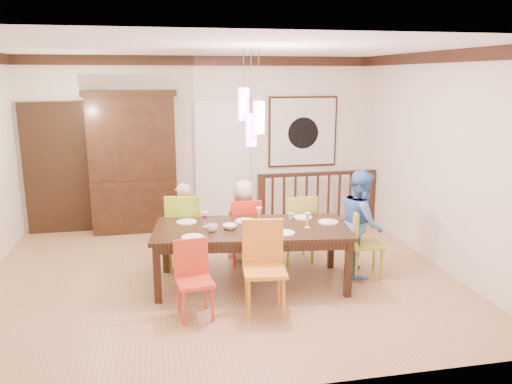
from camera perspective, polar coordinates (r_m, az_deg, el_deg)
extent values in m
plane|color=#AA7D52|center=(6.67, -3.97, -9.60)|extent=(6.00, 6.00, 0.00)
plane|color=white|center=(6.16, -4.41, 16.12)|extent=(6.00, 6.00, 0.00)
plane|color=beige|center=(8.71, -6.22, 5.65)|extent=(6.00, 0.00, 6.00)
plane|color=beige|center=(7.25, 20.11, 3.41)|extent=(0.00, 5.00, 5.00)
cube|color=black|center=(8.85, -21.80, 2.28)|extent=(1.04, 0.07, 2.24)
cube|color=silver|center=(8.78, -3.85, 3.11)|extent=(0.97, 0.05, 2.22)
cube|color=black|center=(9.00, 5.35, 6.88)|extent=(1.25, 0.04, 1.25)
cube|color=silver|center=(8.98, 5.39, 6.86)|extent=(1.18, 0.02, 1.18)
cylinder|color=black|center=(8.96, 5.42, 6.72)|extent=(0.56, 0.01, 0.56)
cube|color=#FF4CCD|center=(5.96, -1.42, 10.00)|extent=(0.11, 0.11, 0.38)
cylinder|color=black|center=(5.95, -1.44, 14.04)|extent=(0.01, 0.01, 0.46)
cube|color=#FF4CCD|center=(5.90, 0.31, 8.51)|extent=(0.11, 0.11, 0.38)
cylinder|color=black|center=(5.88, 0.31, 13.33)|extent=(0.01, 0.01, 0.61)
cube|color=#FF4CCD|center=(5.94, -0.55, 7.10)|extent=(0.11, 0.11, 0.38)
cylinder|color=black|center=(5.91, -0.57, 12.60)|extent=(0.01, 0.01, 0.76)
cube|color=black|center=(6.20, -0.53, -4.24)|extent=(2.51, 1.37, 0.05)
cube|color=black|center=(6.66, -10.83, -6.63)|extent=(0.09, 0.09, 0.70)
cube|color=black|center=(7.02, 7.82, -5.48)|extent=(0.09, 0.09, 0.70)
cube|color=black|center=(5.79, -10.73, -9.71)|extent=(0.09, 0.09, 0.70)
cube|color=black|center=(6.20, 10.61, -8.14)|extent=(0.09, 0.09, 0.70)
cube|color=black|center=(6.67, -1.30, -3.63)|extent=(2.18, 0.30, 0.10)
cube|color=black|center=(5.77, 0.37, -6.37)|extent=(2.18, 0.30, 0.10)
cube|color=#9EC727|center=(6.95, -8.04, -4.37)|extent=(0.56, 0.56, 0.04)
cube|color=#9EC727|center=(6.87, -8.12, -2.16)|extent=(0.46, 0.15, 0.51)
cylinder|color=#9EC727|center=(6.85, -9.47, -6.95)|extent=(0.04, 0.04, 0.49)
cylinder|color=#9EC727|center=(6.87, -6.30, -6.79)|extent=(0.04, 0.04, 0.49)
cylinder|color=#9EC727|center=(7.20, -9.57, -5.93)|extent=(0.04, 0.04, 0.49)
cylinder|color=#9EC727|center=(7.22, -6.57, -5.78)|extent=(0.04, 0.04, 0.49)
cube|color=red|center=(7.01, -1.46, -4.50)|extent=(0.45, 0.45, 0.04)
cube|color=red|center=(6.94, -1.47, -2.53)|extent=(0.42, 0.07, 0.46)
cylinder|color=red|center=(6.90, -2.61, -6.82)|extent=(0.04, 0.04, 0.44)
cylinder|color=red|center=(6.96, 0.18, -6.65)|extent=(0.04, 0.04, 0.44)
cylinder|color=red|center=(7.22, -3.02, -5.91)|extent=(0.04, 0.04, 0.44)
cylinder|color=red|center=(7.27, -0.35, -5.75)|extent=(0.04, 0.04, 0.44)
cube|color=#98A42E|center=(7.07, 4.64, -4.18)|extent=(0.47, 0.47, 0.04)
cube|color=#98A42E|center=(7.00, 4.68, -2.12)|extent=(0.44, 0.07, 0.48)
cylinder|color=#98A42E|center=(6.94, 3.57, -6.62)|extent=(0.04, 0.04, 0.46)
cylinder|color=#98A42E|center=(7.04, 6.41, -6.40)|extent=(0.04, 0.04, 0.46)
cylinder|color=#98A42E|center=(7.27, 2.85, -5.68)|extent=(0.04, 0.04, 0.46)
cylinder|color=#98A42E|center=(7.36, 5.57, -5.49)|extent=(0.04, 0.04, 0.46)
cube|color=red|center=(5.50, -7.01, -10.18)|extent=(0.43, 0.43, 0.04)
cube|color=red|center=(5.41, -7.08, -7.97)|extent=(0.38, 0.09, 0.42)
cylinder|color=red|center=(5.44, -8.49, -12.93)|extent=(0.03, 0.03, 0.40)
cylinder|color=red|center=(5.46, -5.16, -12.74)|extent=(0.03, 0.03, 0.40)
cylinder|color=red|center=(5.72, -8.65, -11.58)|extent=(0.03, 0.03, 0.40)
cylinder|color=red|center=(5.73, -5.50, -11.41)|extent=(0.03, 0.03, 0.40)
cube|color=orange|center=(5.53, 0.98, -8.99)|extent=(0.51, 0.51, 0.04)
cube|color=orange|center=(5.43, 0.99, -6.31)|extent=(0.46, 0.09, 0.50)
cylinder|color=orange|center=(5.43, -0.58, -12.33)|extent=(0.04, 0.04, 0.48)
cylinder|color=orange|center=(5.51, 3.32, -11.98)|extent=(0.04, 0.04, 0.48)
cylinder|color=orange|center=(5.76, -1.27, -10.76)|extent=(0.04, 0.04, 0.48)
cylinder|color=orange|center=(5.83, 2.40, -10.46)|extent=(0.04, 0.04, 0.48)
cube|color=#9BA529|center=(6.68, 12.47, -5.88)|extent=(0.46, 0.46, 0.04)
cube|color=#9BA529|center=(6.60, 12.57, -3.90)|extent=(0.09, 0.41, 0.44)
cylinder|color=#9BA529|center=(6.55, 11.62, -8.29)|extent=(0.03, 0.03, 0.43)
cylinder|color=#9BA529|center=(6.68, 14.24, -8.01)|extent=(0.03, 0.03, 0.43)
cylinder|color=#9BA529|center=(6.83, 10.56, -7.33)|extent=(0.03, 0.03, 0.43)
cylinder|color=#9BA529|center=(6.96, 13.09, -7.07)|extent=(0.03, 0.03, 0.43)
cube|color=black|center=(8.66, -13.58, -1.45)|extent=(1.39, 0.44, 0.89)
cube|color=black|center=(8.48, -13.99, 6.07)|extent=(1.39, 0.40, 1.39)
cube|color=black|center=(8.66, -13.94, 6.22)|extent=(1.19, 0.02, 1.19)
cube|color=black|center=(8.42, -14.26, 10.89)|extent=(1.49, 0.44, 0.10)
cube|color=black|center=(8.50, 0.57, -1.26)|extent=(0.12, 0.12, 0.92)
cube|color=black|center=(9.11, 13.06, -0.62)|extent=(0.12, 0.12, 0.92)
cube|color=black|center=(8.65, 7.12, 2.09)|extent=(2.13, 0.11, 0.06)
cube|color=black|center=(8.86, 6.96, -3.51)|extent=(2.01, 0.09, 0.05)
imported|color=#FCC0C1|center=(6.96, -8.28, -3.65)|extent=(0.44, 0.31, 1.16)
imported|color=beige|center=(7.04, -1.44, -3.27)|extent=(0.63, 0.47, 1.17)
imported|color=#4377BC|center=(6.67, 11.91, -3.48)|extent=(0.67, 0.78, 1.40)
imported|color=gold|center=(6.11, 1.32, -3.85)|extent=(0.35, 0.35, 0.08)
imported|color=white|center=(6.12, -2.99, -3.97)|extent=(0.24, 0.24, 0.06)
imported|color=silver|center=(6.02, -5.02, -4.10)|extent=(0.12, 0.12, 0.10)
imported|color=silver|center=(6.51, 4.03, -2.79)|extent=(0.12, 0.12, 0.09)
cylinder|color=white|center=(6.44, -7.93, -3.40)|extent=(0.26, 0.26, 0.01)
cylinder|color=white|center=(6.42, -1.25, -3.32)|extent=(0.26, 0.26, 0.01)
cylinder|color=white|center=(6.61, 5.32, -2.88)|extent=(0.26, 0.26, 0.01)
cylinder|color=white|center=(5.83, -7.28, -5.15)|extent=(0.26, 0.26, 0.01)
cylinder|color=white|center=(5.95, 3.22, -4.68)|extent=(0.26, 0.26, 0.01)
cylinder|color=white|center=(6.44, 8.24, -3.40)|extent=(0.26, 0.26, 0.01)
cube|color=#D83359|center=(5.84, -0.73, -5.00)|extent=(0.18, 0.14, 0.01)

